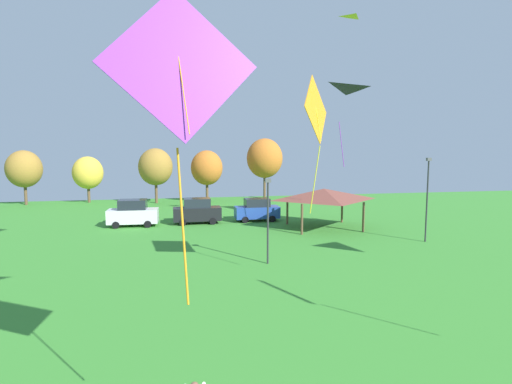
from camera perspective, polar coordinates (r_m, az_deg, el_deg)
kite_flying_3 at (r=31.81m, az=10.26°, el=12.83°), size 2.74×3.64×5.59m
kite_flying_4 at (r=20.87m, az=8.57°, el=11.11°), size 2.17×2.84×7.11m
kite_flying_8 at (r=35.51m, az=14.12°, el=22.75°), size 1.65×1.32×0.11m
kite_flying_11 at (r=8.67m, az=-10.85°, el=16.40°), size 3.30×0.94×6.64m
parked_car_leftmost at (r=38.76m, az=-17.16°, el=-2.91°), size 4.56×2.22×2.49m
parked_car_second_from_left at (r=38.77m, az=-8.41°, el=-2.72°), size 4.57×2.09×2.45m
parked_car_third_from_left at (r=39.68m, az=0.14°, el=-2.56°), size 4.41×2.09×2.27m
park_pavilion at (r=36.47m, az=9.68°, el=-0.32°), size 7.15×5.99×3.60m
light_post_0 at (r=24.77m, az=1.70°, el=-3.36°), size 0.36×0.20×5.35m
light_post_1 at (r=33.24m, az=23.27°, el=-0.39°), size 0.36×0.20×6.49m
treeline_tree_0 at (r=58.82m, az=-30.22°, el=2.86°), size 4.32×4.32×6.98m
treeline_tree_1 at (r=57.62m, az=-22.89°, el=2.54°), size 3.93×3.93×6.15m
treeline_tree_2 at (r=53.99m, az=-14.16°, el=3.50°), size 4.42×4.42×7.24m
treeline_tree_3 at (r=54.68m, az=-7.04°, el=3.44°), size 4.29×4.29×6.95m
treeline_tree_4 at (r=57.65m, az=1.24°, el=4.83°), size 5.17×5.17×8.64m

